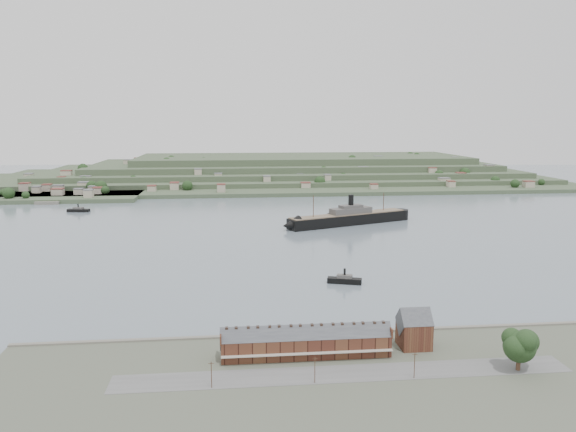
{
  "coord_description": "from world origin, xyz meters",
  "views": [
    {
      "loc": [
        -33.9,
        -339.23,
        78.02
      ],
      "look_at": [
        4.91,
        30.0,
        14.64
      ],
      "focal_mm": 35.0,
      "sensor_mm": 36.0,
      "label": 1
    }
  ],
  "objects": [
    {
      "name": "near_shore",
      "position": [
        0.0,
        -186.75,
        1.01
      ],
      "size": [
        220.0,
        80.0,
        2.6
      ],
      "color": "#4C5142",
      "rests_on": "ground"
    },
    {
      "name": "ground",
      "position": [
        0.0,
        0.0,
        0.0
      ],
      "size": [
        1400.0,
        1400.0,
        0.0
      ],
      "primitive_type": "plane",
      "color": "slate",
      "rests_on": "ground"
    },
    {
      "name": "tugboat",
      "position": [
        20.82,
        -80.87,
        1.81
      ],
      "size": [
        17.01,
        9.13,
        7.4
      ],
      "color": "black",
      "rests_on": "ground"
    },
    {
      "name": "ferry_west",
      "position": [
        -164.21,
        155.46,
        1.7
      ],
      "size": [
        19.42,
        7.85,
        7.08
      ],
      "color": "black",
      "rests_on": "ground"
    },
    {
      "name": "terrace_row",
      "position": [
        -10.0,
        -168.02,
        6.84
      ],
      "size": [
        55.6,
        9.8,
        11.07
      ],
      "color": "#472219",
      "rests_on": "ground"
    },
    {
      "name": "steamship",
      "position": [
        52.88,
        71.34,
        5.0
      ],
      "size": [
        107.24,
        53.34,
        27.09
      ],
      "color": "black",
      "rests_on": "ground"
    },
    {
      "name": "gabled_building",
      "position": [
        27.5,
        -164.0,
        8.19
      ],
      "size": [
        10.4,
        10.18,
        14.09
      ],
      "color": "#472219",
      "rests_on": "ground"
    },
    {
      "name": "fig_tree",
      "position": [
        53.99,
        -185.4,
        10.33
      ],
      "size": [
        12.23,
        10.59,
        13.65
      ],
      "color": "#493021",
      "rests_on": "ground"
    },
    {
      "name": "ferry_east",
      "position": [
        53.56,
        109.83,
        1.39
      ],
      "size": [
        15.99,
        7.91,
        5.78
      ],
      "color": "black",
      "rests_on": "ground"
    },
    {
      "name": "far_peninsula",
      "position": [
        27.91,
        393.1,
        11.88
      ],
      "size": [
        760.0,
        309.0,
        30.0
      ],
      "color": "#394A31",
      "rests_on": "ground"
    }
  ]
}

